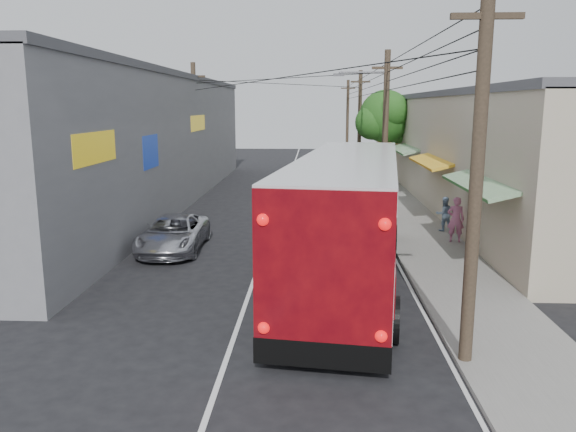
# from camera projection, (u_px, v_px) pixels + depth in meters

# --- Properties ---
(ground) EXTENTS (120.00, 120.00, 0.00)m
(ground) POSITION_uv_depth(u_px,v_px,m) (238.00, 325.00, 14.36)
(ground) COLOR black
(ground) RESTS_ON ground
(sidewalk) EXTENTS (3.00, 80.00, 0.12)m
(sidewalk) POSITION_uv_depth(u_px,v_px,m) (390.00, 198.00, 33.66)
(sidewalk) COLOR slate
(sidewalk) RESTS_ON ground
(building_right) EXTENTS (7.09, 40.00, 6.25)m
(building_right) POSITION_uv_depth(u_px,v_px,m) (460.00, 144.00, 34.82)
(building_right) COLOR #BFAB98
(building_right) RESTS_ON ground
(building_left) EXTENTS (7.20, 36.00, 7.25)m
(building_left) POSITION_uv_depth(u_px,v_px,m) (130.00, 139.00, 31.67)
(building_left) COLOR gray
(building_left) RESTS_ON ground
(utility_poles) EXTENTS (11.80, 45.28, 8.00)m
(utility_poles) POSITION_uv_depth(u_px,v_px,m) (335.00, 129.00, 33.34)
(utility_poles) COLOR #473828
(utility_poles) RESTS_ON ground
(street_tree) EXTENTS (4.40, 4.00, 6.60)m
(street_tree) POSITION_uv_depth(u_px,v_px,m) (386.00, 118.00, 38.65)
(street_tree) COLOR #3F2B19
(street_tree) RESTS_ON ground
(coach_bus) EXTENTS (4.67, 14.03, 3.97)m
(coach_bus) POSITION_uv_depth(u_px,v_px,m) (349.00, 216.00, 17.86)
(coach_bus) COLOR silver
(coach_bus) RESTS_ON ground
(jeepney) EXTENTS (2.32, 4.85, 1.33)m
(jeepney) POSITION_uv_depth(u_px,v_px,m) (173.00, 234.00, 21.60)
(jeepney) COLOR silver
(jeepney) RESTS_ON ground
(parked_suv) EXTENTS (2.90, 5.94, 1.66)m
(parked_suv) POSITION_uv_depth(u_px,v_px,m) (351.00, 200.00, 28.31)
(parked_suv) COLOR #92949A
(parked_suv) RESTS_ON ground
(parked_car_mid) EXTENTS (2.10, 4.40, 1.45)m
(parked_car_mid) POSITION_uv_depth(u_px,v_px,m) (341.00, 176.00, 38.90)
(parked_car_mid) COLOR #27272C
(parked_car_mid) RESTS_ON ground
(parked_car_far) EXTENTS (1.66, 4.04, 1.30)m
(parked_car_far) POSITION_uv_depth(u_px,v_px,m) (346.00, 165.00, 46.90)
(parked_car_far) COLOR black
(parked_car_far) RESTS_ON ground
(pedestrian_near) EXTENTS (0.74, 0.56, 1.83)m
(pedestrian_near) POSITION_uv_depth(u_px,v_px,m) (456.00, 219.00, 22.45)
(pedestrian_near) COLOR #C46793
(pedestrian_near) RESTS_ON sidewalk
(pedestrian_far) EXTENTS (0.82, 0.69, 1.50)m
(pedestrian_far) POSITION_uv_depth(u_px,v_px,m) (444.00, 214.00, 24.46)
(pedestrian_far) COLOR #8CAACB
(pedestrian_far) RESTS_ON sidewalk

